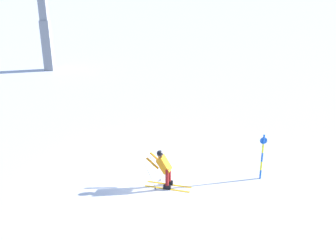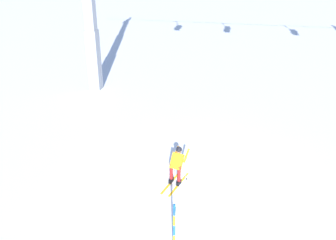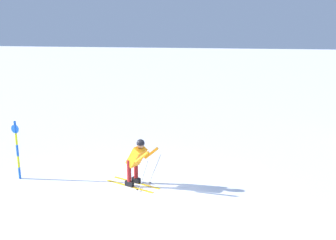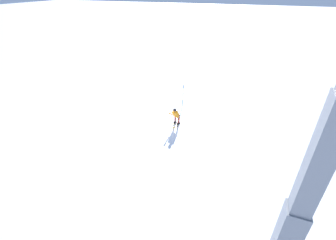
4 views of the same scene
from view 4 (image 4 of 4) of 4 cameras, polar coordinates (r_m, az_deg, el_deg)
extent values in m
plane|color=white|center=(18.64, -1.57, -1.07)|extent=(260.00, 260.00, 0.00)
cube|color=yellow|center=(18.68, 2.60, -1.01)|extent=(0.55, 1.74, 0.01)
cube|color=black|center=(18.63, 2.61, -0.78)|extent=(0.18, 0.30, 0.16)
cylinder|color=maroon|center=(18.42, 2.64, 0.34)|extent=(0.13, 0.13, 0.68)
cube|color=yellow|center=(18.83, 1.75, -0.69)|extent=(0.55, 1.74, 0.01)
cube|color=black|center=(18.79, 1.75, -0.47)|extent=(0.18, 0.30, 0.16)
cylinder|color=maroon|center=(18.58, 1.77, 0.65)|extent=(0.13, 0.13, 0.68)
cube|color=orange|center=(18.16, 1.94, 1.48)|extent=(0.55, 0.64, 0.67)
sphere|color=#997051|center=(17.85, 1.67, 2.40)|extent=(0.23, 0.23, 0.23)
sphere|color=black|center=(17.83, 1.67, 2.50)|extent=(0.24, 0.24, 0.24)
cylinder|color=orange|center=(17.72, 1.87, 1.08)|extent=(0.21, 0.51, 0.45)
cylinder|color=gray|center=(17.97, 1.87, -0.72)|extent=(0.03, 0.49, 1.18)
cylinder|color=black|center=(18.28, 2.28, -1.60)|extent=(0.07, 0.07, 0.01)
cylinder|color=orange|center=(17.94, 0.65, 1.50)|extent=(0.21, 0.51, 0.45)
cylinder|color=gray|center=(18.24, 0.44, -0.20)|extent=(0.26, 0.44, 1.18)
cylinder|color=black|center=(18.59, 0.63, -0.98)|extent=(0.07, 0.07, 0.01)
cube|color=gray|center=(7.34, 33.27, -8.44)|extent=(0.59, 0.59, 3.84)
cylinder|color=blue|center=(21.92, 3.65, 4.56)|extent=(0.07, 0.07, 0.38)
cylinder|color=yellow|center=(21.75, 3.68, 5.46)|extent=(0.07, 0.07, 0.38)
cylinder|color=blue|center=(21.59, 3.71, 6.38)|extent=(0.07, 0.07, 0.38)
cylinder|color=yellow|center=(21.44, 3.75, 7.31)|extent=(0.07, 0.07, 0.38)
cylinder|color=blue|center=(21.29, 3.78, 8.25)|extent=(0.07, 0.07, 0.38)
cylinder|color=blue|center=(21.32, 3.74, 8.11)|extent=(0.02, 0.28, 0.28)
camera|label=1|loc=(17.56, 51.63, 14.51)|focal=43.19mm
camera|label=2|loc=(28.26, 6.69, 28.17)|focal=39.69mm
camera|label=3|loc=(19.06, -31.72, 9.94)|focal=38.99mm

